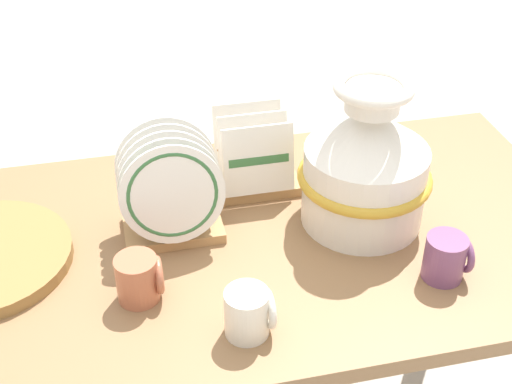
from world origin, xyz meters
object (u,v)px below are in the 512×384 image
Objects in this scene: dish_rack_round_plates at (171,194)px; mug_cream_glaze at (249,312)px; dish_rack_square_plates at (253,166)px; mug_terracotta_glaze at (140,278)px; mug_plum_glaze at (447,257)px; ceramic_vase at (366,164)px.

dish_rack_round_plates is 2.54× the size of mug_cream_glaze.
mug_terracotta_glaze is at bearing -132.19° from dish_rack_square_plates.
mug_cream_glaze and mug_terracotta_glaze have the same top height.
dish_rack_square_plates is 0.41m from mug_terracotta_glaze.
mug_plum_glaze is (0.29, -0.38, -0.01)m from dish_rack_square_plates.
mug_plum_glaze is (0.57, -0.07, 0.00)m from mug_terracotta_glaze.
mug_plum_glaze is (0.39, 0.06, 0.00)m from mug_cream_glaze.
ceramic_vase is 0.41m from mug_cream_glaze.
mug_cream_glaze is (-0.10, -0.44, -0.01)m from dish_rack_square_plates.
ceramic_vase is at bearing 114.44° from mug_plum_glaze.
dish_rack_round_plates reaches higher than dish_rack_square_plates.
dish_rack_round_plates is 0.32m from mug_cream_glaze.
dish_rack_round_plates reaches higher than mug_plum_glaze.
dish_rack_square_plates is at bearing 76.64° from mug_cream_glaze.
dish_rack_square_plates reaches higher than mug_terracotta_glaze.
dish_rack_square_plates is 2.21× the size of mug_cream_glaze.
dish_rack_round_plates is at bearing -146.01° from dish_rack_square_plates.
ceramic_vase is 3.55× the size of mug_cream_glaze.
dish_rack_round_plates is 2.54× the size of mug_plum_glaze.
mug_cream_glaze is 1.00× the size of mug_terracotta_glaze.
dish_rack_round_plates reaches higher than mug_cream_glaze.
mug_terracotta_glaze is at bearing 143.77° from mug_cream_glaze.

